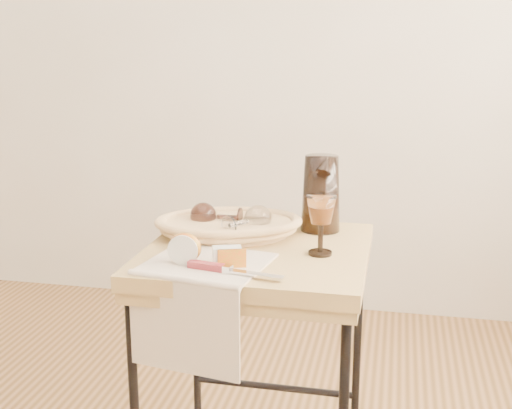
% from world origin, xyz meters
% --- Properties ---
extents(wall_back, '(3.60, 0.00, 2.70)m').
position_xyz_m(wall_back, '(0.00, 1.80, 1.35)').
color(wall_back, '#BEAF95').
rests_on(wall_back, ground).
extents(side_table, '(0.57, 0.57, 0.73)m').
position_xyz_m(side_table, '(0.52, 0.43, 0.36)').
color(side_table, brown).
rests_on(side_table, floor).
extents(tea_towel, '(0.32, 0.29, 0.01)m').
position_xyz_m(tea_towel, '(0.42, 0.27, 0.73)').
color(tea_towel, '#F7E3C8').
rests_on(tea_towel, side_table).
extents(bread_basket, '(0.41, 0.33, 0.05)m').
position_xyz_m(bread_basket, '(0.42, 0.51, 0.75)').
color(bread_basket, tan).
rests_on(bread_basket, side_table).
extents(goblet_lying_a, '(0.12, 0.07, 0.07)m').
position_xyz_m(goblet_lying_a, '(0.38, 0.53, 0.78)').
color(goblet_lying_a, '#4A2F29').
rests_on(goblet_lying_a, bread_basket).
extents(goblet_lying_b, '(0.13, 0.14, 0.08)m').
position_xyz_m(goblet_lying_b, '(0.47, 0.49, 0.78)').
color(goblet_lying_b, white).
rests_on(goblet_lying_b, bread_basket).
extents(pitcher, '(0.21, 0.27, 0.25)m').
position_xyz_m(pitcher, '(0.66, 0.62, 0.83)').
color(pitcher, black).
rests_on(pitcher, side_table).
extents(wine_goblet, '(0.10, 0.10, 0.15)m').
position_xyz_m(wine_goblet, '(0.68, 0.41, 0.80)').
color(wine_goblet, white).
rests_on(wine_goblet, side_table).
extents(apple_half, '(0.08, 0.04, 0.07)m').
position_xyz_m(apple_half, '(0.37, 0.26, 0.77)').
color(apple_half, red).
rests_on(apple_half, tea_towel).
extents(apple_wedge, '(0.08, 0.06, 0.05)m').
position_xyz_m(apple_wedge, '(0.48, 0.26, 0.76)').
color(apple_wedge, silver).
rests_on(apple_wedge, tea_towel).
extents(table_knife, '(0.23, 0.07, 0.02)m').
position_xyz_m(table_knife, '(0.50, 0.21, 0.74)').
color(table_knife, silver).
rests_on(table_knife, tea_towel).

